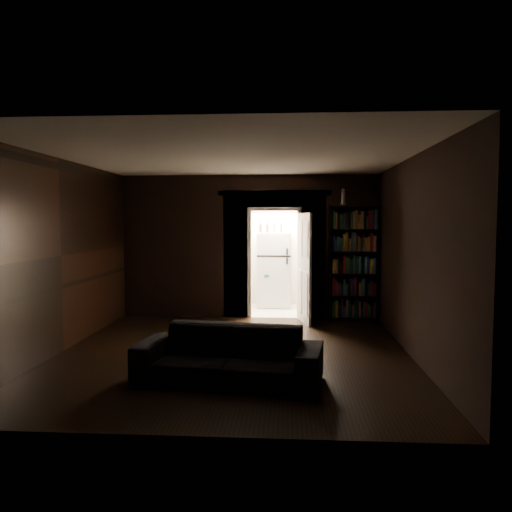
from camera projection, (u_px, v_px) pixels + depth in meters
The scene contains 9 objects.
ground at pixel (233, 354), 7.14m from camera, with size 5.50×5.50×0.00m, color black.
room_walls at pixel (240, 235), 8.09m from camera, with size 5.02×5.61×2.84m.
kitchen_alcove at pixel (276, 253), 10.87m from camera, with size 2.20×1.80×2.60m.
sofa at pixel (229, 346), 5.91m from camera, with size 2.18×0.94×0.84m, color black.
bookshelf at pixel (353, 263), 9.47m from camera, with size 0.90×0.32×2.20m, color black.
refrigerator at pixel (274, 270), 11.06m from camera, with size 0.74×0.68×1.65m, color silver.
door at pixel (304, 268), 9.30m from camera, with size 0.85×0.05×2.05m, color white.
figurine at pixel (343, 197), 9.34m from camera, with size 0.10×0.10×0.31m, color white.
bottles at pixel (271, 227), 10.92m from camera, with size 0.63×0.08×0.26m, color black.
Camera 1 is at (0.79, -6.99, 1.90)m, focal length 35.00 mm.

